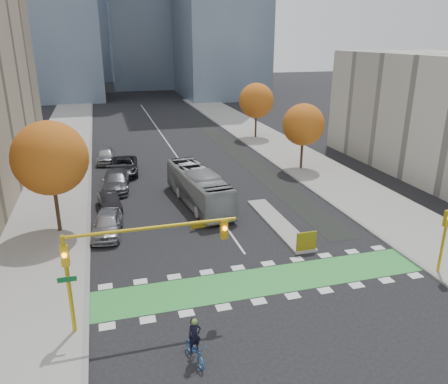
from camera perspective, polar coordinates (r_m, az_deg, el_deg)
ground at (r=25.12m, az=6.46°, el=-13.19°), size 300.00×300.00×0.00m
sidewalk_west at (r=41.99m, az=-21.91°, el=-0.58°), size 7.00×120.00×0.15m
sidewalk_east at (r=47.05m, az=12.68°, el=2.48°), size 7.00×120.00×0.15m
curb_west at (r=41.71m, az=-17.16°, el=-0.15°), size 0.30×120.00×0.16m
curb_east at (r=45.53m, az=8.78°, el=2.16°), size 0.30×120.00×0.16m
bike_crossing at (r=26.29m, az=5.22°, el=-11.49°), size 20.00×3.00×0.01m
centre_line at (r=61.53m, az=-7.62°, el=6.72°), size 0.15×70.00×0.01m
bike_lane_paint at (r=53.65m, az=1.96°, el=4.97°), size 2.50×50.00×0.01m
median_island at (r=33.80m, az=7.08°, el=-4.04°), size 1.60×10.00×0.16m
hazard_board at (r=29.56m, az=10.71°, el=-6.32°), size 1.40×0.12×1.30m
tree_west at (r=32.63m, az=-21.74°, el=4.12°), size 5.20×5.20×8.22m
tree_east_near at (r=46.97m, az=10.33°, el=8.64°), size 4.40×4.40×7.08m
tree_east_far at (r=61.66m, az=4.24°, el=11.81°), size 4.80×4.80×7.65m
traffic_signal_west at (r=21.19m, az=-13.05°, el=-7.64°), size 8.53×0.56×5.20m
traffic_signal_east at (r=28.81m, az=26.90°, el=-4.70°), size 0.35×0.43×4.10m
cyclist at (r=20.36m, az=-3.83°, el=-19.52°), size 1.04×1.97×2.17m
bus at (r=37.12m, az=-3.34°, el=0.66°), size 3.81×11.14×3.04m
parked_car_a at (r=32.63m, az=-15.00°, el=-4.04°), size 2.57×5.10×1.66m
parked_car_b at (r=37.34m, az=-14.74°, el=-1.23°), size 2.01×4.31×1.37m
parked_car_c at (r=42.03m, az=-13.94°, el=1.42°), size 2.86×6.01×1.69m
parked_car_d at (r=46.85m, az=-12.92°, el=3.35°), size 3.15×6.16×1.67m
parked_car_e at (r=51.64m, az=-15.23°, el=4.67°), size 2.26×5.04×1.68m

